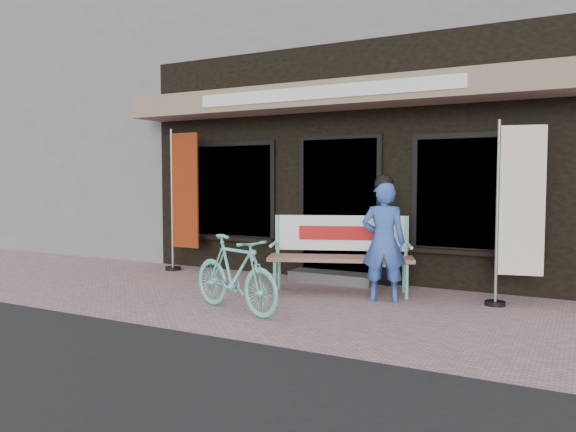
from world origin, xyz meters
The scene contains 9 objects.
ground centered at (0.00, 0.00, 0.00)m, with size 70.00×70.00×0.00m, color #B58B8E.
storefront centered at (0.00, 4.96, 2.99)m, with size 7.00×6.77×6.00m.
neighbor_left_near centered at (-8.50, 5.50, 3.20)m, with size 10.00×7.00×6.40m, color slate.
bench centered at (0.40, 1.09, 0.61)m, with size 1.97×1.15×1.05m.
person centered at (1.09, 0.84, 0.79)m, with size 0.64×0.51×1.60m.
bicycle centered at (-0.25, -0.52, 0.45)m, with size 0.42×1.49×0.89m, color #67C9B9.
nobori_red centered at (-2.62, 1.49, 1.23)m, with size 0.70×0.27×2.38m.
nobori_cream centered at (2.60, 1.31, 1.17)m, with size 0.67×0.30×2.26m.
menu_stand centered at (0.66, 1.93, 0.46)m, with size 0.44×0.24×0.89m.
Camera 1 is at (3.34, -5.92, 1.54)m, focal length 35.00 mm.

